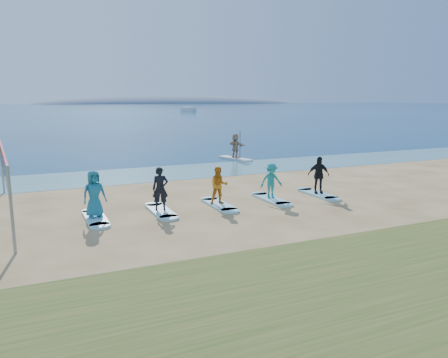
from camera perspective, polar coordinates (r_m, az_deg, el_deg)
name	(u,v)px	position (r m, az deg, el deg)	size (l,w,h in m)	color
ground	(270,215)	(16.28, 6.08, -4.73)	(600.00, 600.00, 0.00)	tan
shallow_water	(180,172)	(25.68, -5.82, 0.94)	(600.00, 600.00, 0.00)	teal
ocean	(49,110)	(173.76, -21.89, 8.41)	(600.00, 600.00, 0.00)	navy
island_ridge	(177,104)	(330.03, -6.19, 9.77)	(220.00, 56.00, 18.00)	slate
volleyball_net	(4,165)	(17.60, -26.82, 1.68)	(0.69, 9.07, 2.50)	gray
paddleboard	(235,159)	(30.77, 1.51, 2.69)	(0.70, 3.00, 0.12)	silver
paddleboarder	(236,146)	(30.66, 1.52, 4.37)	(1.57, 0.50, 1.70)	tan
boat_offshore_b	(188,111)	(140.15, -4.69, 8.79)	(1.84, 5.42, 1.41)	silver
surfboard_0	(96,218)	(16.30, -16.43, -4.92)	(0.70, 2.20, 0.09)	#9ADFEE
student_0	(94,194)	(16.10, -16.60, -1.88)	(0.82, 0.53, 1.68)	#1C6D88
surfboard_1	(161,211)	(16.77, -8.24, -4.16)	(0.70, 2.20, 0.09)	#9ADFEE
student_1	(160,189)	(16.57, -8.32, -1.27)	(0.60, 0.39, 1.64)	black
surfboard_2	(219,205)	(17.56, -0.66, -3.38)	(0.70, 2.20, 0.09)	#9ADFEE
student_2	(219,185)	(17.39, -0.67, -0.84)	(0.73, 0.57, 1.50)	orange
surfboard_3	(271,199)	(18.63, 6.15, -2.63)	(0.70, 2.20, 0.09)	#9ADFEE
student_3	(271,181)	(18.47, 6.20, -0.23)	(0.96, 0.55, 1.49)	teal
surfboard_4	(318,194)	(19.93, 12.14, -1.93)	(0.70, 2.20, 0.09)	#9ADFEE
student_4	(318,175)	(19.77, 12.24, 0.52)	(0.96, 0.40, 1.64)	black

